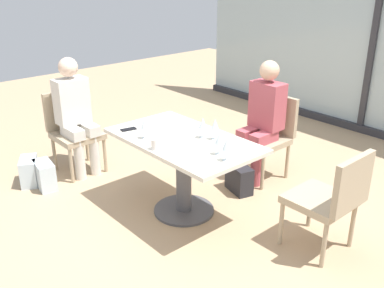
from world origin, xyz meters
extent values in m
plane|color=tan|center=(0.00, 0.00, 0.00)|extent=(12.00, 12.00, 0.00)
cube|color=#A4B7BC|center=(0.00, 3.20, 1.35)|extent=(5.71, 0.03, 2.70)
cube|color=#2D2D33|center=(0.00, 3.17, 1.35)|extent=(0.08, 0.06, 2.70)
cube|color=#2D2D33|center=(0.00, 3.17, 0.05)|extent=(5.71, 0.10, 0.10)
cube|color=silver|center=(0.00, 0.00, 0.71)|extent=(1.36, 0.79, 0.04)
cylinder|color=#4C4C51|center=(0.00, 0.00, 0.35)|extent=(0.14, 0.14, 0.69)
cylinder|color=#4C4C51|center=(0.00, 0.00, 0.01)|extent=(0.56, 0.56, 0.02)
cube|color=tan|center=(-1.41, -0.31, 0.42)|extent=(0.46, 0.46, 0.06)
cube|color=tan|center=(-1.66, -0.31, 0.66)|extent=(0.05, 0.46, 0.42)
cylinder|color=tan|center=(-1.21, -0.51, 0.20)|extent=(0.04, 0.04, 0.39)
cylinder|color=tan|center=(-1.21, -0.11, 0.20)|extent=(0.04, 0.04, 0.39)
cylinder|color=tan|center=(-1.61, -0.51, 0.20)|extent=(0.04, 0.04, 0.39)
cylinder|color=tan|center=(-1.61, -0.11, 0.20)|extent=(0.04, 0.04, 0.39)
cube|color=tan|center=(0.00, 1.07, 0.42)|extent=(0.46, 0.46, 0.06)
cube|color=tan|center=(0.00, 1.32, 0.66)|extent=(0.46, 0.05, 0.42)
cylinder|color=tan|center=(-0.20, 0.87, 0.20)|extent=(0.04, 0.04, 0.39)
cylinder|color=tan|center=(0.20, 0.87, 0.20)|extent=(0.04, 0.04, 0.39)
cylinder|color=tan|center=(-0.20, 1.27, 0.20)|extent=(0.04, 0.04, 0.39)
cylinder|color=tan|center=(0.20, 1.27, 0.20)|extent=(0.04, 0.04, 0.39)
cube|color=tan|center=(1.11, 0.46, 0.42)|extent=(0.46, 0.46, 0.06)
cube|color=tan|center=(1.36, 0.46, 0.66)|extent=(0.05, 0.46, 0.42)
cylinder|color=tan|center=(0.91, 0.66, 0.20)|extent=(0.04, 0.04, 0.39)
cylinder|color=tan|center=(0.91, 0.26, 0.20)|extent=(0.04, 0.04, 0.39)
cylinder|color=tan|center=(1.31, 0.66, 0.20)|extent=(0.04, 0.04, 0.39)
cylinder|color=tan|center=(1.31, 0.26, 0.20)|extent=(0.04, 0.04, 0.39)
cylinder|color=silver|center=(-1.23, -0.40, 0.23)|extent=(0.11, 0.11, 0.45)
cube|color=silver|center=(-1.33, -0.40, 0.51)|extent=(0.32, 0.13, 0.11)
cylinder|color=silver|center=(-1.23, -0.22, 0.23)|extent=(0.11, 0.11, 0.45)
cube|color=silver|center=(-1.33, -0.22, 0.51)|extent=(0.32, 0.13, 0.11)
cube|color=silver|center=(-1.46, -0.31, 0.80)|extent=(0.20, 0.34, 0.48)
sphere|color=beige|center=(-1.46, -0.31, 1.16)|extent=(0.20, 0.20, 0.20)
cylinder|color=#B24C56|center=(-0.09, 0.90, 0.23)|extent=(0.11, 0.11, 0.45)
cube|color=#B24C56|center=(-0.09, 0.99, 0.51)|extent=(0.13, 0.32, 0.11)
cylinder|color=#B24C56|center=(0.09, 0.90, 0.23)|extent=(0.11, 0.11, 0.45)
cube|color=#B24C56|center=(0.09, 0.99, 0.51)|extent=(0.13, 0.32, 0.11)
cube|color=#B24C56|center=(0.00, 1.12, 0.80)|extent=(0.34, 0.20, 0.48)
sphere|color=#D8AD8C|center=(0.00, 1.12, 1.16)|extent=(0.20, 0.20, 0.20)
cylinder|color=silver|center=(0.45, -0.01, 0.73)|extent=(0.06, 0.06, 0.00)
cylinder|color=silver|center=(0.45, -0.01, 0.78)|extent=(0.01, 0.01, 0.08)
cone|color=silver|center=(0.45, -0.01, 0.87)|extent=(0.07, 0.07, 0.09)
cylinder|color=silver|center=(0.19, 0.19, 0.73)|extent=(0.06, 0.06, 0.00)
cylinder|color=silver|center=(0.19, 0.19, 0.78)|extent=(0.01, 0.01, 0.08)
cone|color=silver|center=(0.19, 0.19, 0.87)|extent=(0.07, 0.07, 0.09)
cylinder|color=silver|center=(-0.22, -0.25, 0.73)|extent=(0.06, 0.06, 0.00)
cylinder|color=silver|center=(-0.22, -0.25, 0.78)|extent=(0.01, 0.01, 0.08)
cone|color=silver|center=(-0.22, -0.25, 0.87)|extent=(0.07, 0.07, 0.09)
cylinder|color=silver|center=(0.57, -0.05, 0.73)|extent=(0.06, 0.06, 0.00)
cylinder|color=silver|center=(0.57, -0.05, 0.78)|extent=(0.01, 0.01, 0.08)
cone|color=silver|center=(0.57, -0.05, 0.87)|extent=(0.07, 0.07, 0.09)
cylinder|color=silver|center=(0.10, 0.14, 0.73)|extent=(0.06, 0.06, 0.00)
cylinder|color=silver|center=(0.10, 0.14, 0.78)|extent=(0.01, 0.01, 0.08)
cone|color=silver|center=(0.10, 0.14, 0.87)|extent=(0.07, 0.07, 0.09)
cylinder|color=white|center=(0.03, -0.32, 0.78)|extent=(0.08, 0.08, 0.09)
cube|color=black|center=(-0.50, -0.24, 0.73)|extent=(0.10, 0.15, 0.01)
cube|color=silver|center=(-1.30, -0.77, 0.14)|extent=(0.32, 0.20, 0.28)
cube|color=#232328|center=(0.07, 0.67, 0.14)|extent=(0.33, 0.23, 0.28)
cube|color=silver|center=(-1.49, -0.85, 0.14)|extent=(0.34, 0.28, 0.28)
camera|label=1|loc=(2.72, -2.29, 2.15)|focal=41.11mm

